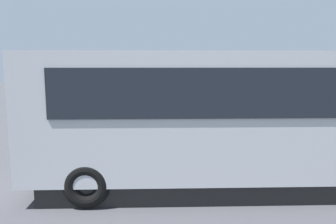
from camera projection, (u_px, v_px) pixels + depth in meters
name	position (u px, v px, depth m)	size (l,w,h in m)	color
ground_plane	(166.00, 138.00, 13.51)	(80.00, 80.00, 0.00)	#424247
tour_bus	(240.00, 120.00, 7.95)	(9.85, 2.60, 3.25)	#B7BABF
spectator_far_left	(276.00, 123.00, 10.93)	(0.58, 0.37, 1.77)	#473823
spectator_left	(237.00, 126.00, 10.46)	(0.57, 0.38, 1.76)	black
spectator_centre	(197.00, 127.00, 10.58)	(0.58, 0.37, 1.65)	black
spectator_right	(162.00, 126.00, 10.73)	(0.58, 0.37, 1.66)	#473823
parked_motorcycle_silver	(139.00, 148.00, 9.98)	(2.05, 0.58, 0.99)	black
stunt_motorcycle	(94.00, 105.00, 15.94)	(2.02, 0.58, 1.71)	black
traffic_cone	(153.00, 122.00, 15.20)	(0.34, 0.34, 0.63)	orange
bay_line_a	(253.00, 132.00, 14.54)	(0.12, 4.81, 0.01)	white
bay_line_b	(186.00, 133.00, 14.45)	(0.12, 4.72, 0.01)	white
bay_line_c	(118.00, 133.00, 14.35)	(0.12, 4.53, 0.01)	white
bay_line_d	(49.00, 134.00, 14.26)	(0.12, 3.56, 0.01)	white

